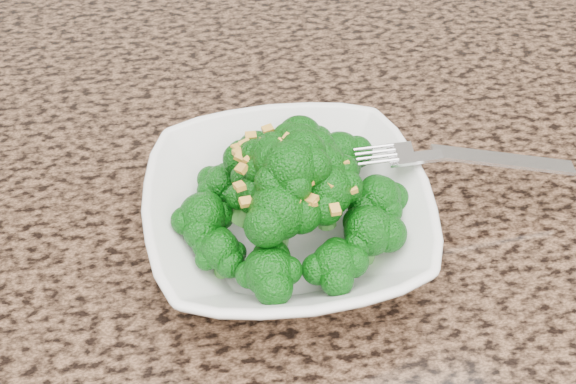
{
  "coord_description": "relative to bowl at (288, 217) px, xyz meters",
  "views": [
    {
      "loc": [
        0.03,
        0.02,
        1.3
      ],
      "look_at": [
        0.08,
        0.36,
        0.95
      ],
      "focal_mm": 45.0,
      "sensor_mm": 36.0,
      "label": 1
    }
  ],
  "objects": [
    {
      "name": "granite_counter",
      "position": [
        -0.08,
        -0.06,
        -0.04
      ],
      "size": [
        1.64,
        1.04,
        0.03
      ],
      "primitive_type": "cube",
      "color": "brown",
      "rests_on": "cabinet"
    },
    {
      "name": "bowl",
      "position": [
        0.0,
        0.0,
        0.0
      ],
      "size": [
        0.2,
        0.2,
        0.05
      ],
      "primitive_type": "imported",
      "rotation": [
        0.0,
        0.0,
        0.01
      ],
      "color": "white",
      "rests_on": "granite_counter"
    },
    {
      "name": "broccoli_pile",
      "position": [
        0.0,
        0.0,
        0.06
      ],
      "size": [
        0.18,
        0.18,
        0.06
      ],
      "primitive_type": null,
      "color": "#09550A",
      "rests_on": "bowl"
    },
    {
      "name": "garlic_topping",
      "position": [
        0.0,
        0.0,
        0.09
      ],
      "size": [
        0.11,
        0.11,
        0.01
      ],
      "primitive_type": null,
      "color": "gold",
      "rests_on": "broccoli_pile"
    },
    {
      "name": "fork",
      "position": [
        0.11,
        0.02,
        0.03
      ],
      "size": [
        0.18,
        0.04,
        0.01
      ],
      "primitive_type": null,
      "rotation": [
        0.0,
        0.0,
        -0.08
      ],
      "color": "silver",
      "rests_on": "bowl"
    }
  ]
}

